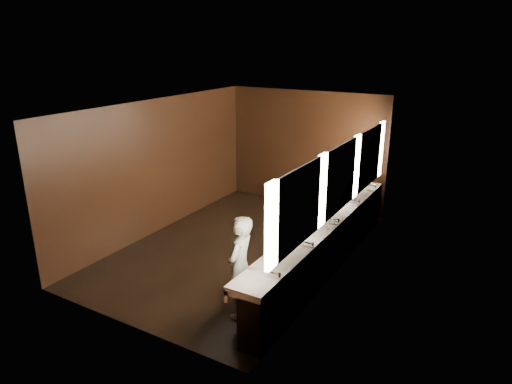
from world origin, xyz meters
TOP-DOWN VIEW (x-y plane):
  - floor at (0.00, 0.00)m, footprint 6.00×6.00m
  - ceiling at (0.00, 0.00)m, footprint 4.00×6.00m
  - wall_back at (0.00, 3.00)m, footprint 4.00×0.02m
  - wall_front at (0.00, -3.00)m, footprint 4.00×0.02m
  - wall_left at (-2.00, 0.00)m, footprint 0.02×6.00m
  - wall_right at (2.00, 0.00)m, footprint 0.02×6.00m
  - sink_counter at (1.79, 0.00)m, footprint 0.55×5.40m
  - mirror_band at (1.98, -0.00)m, footprint 0.06×5.03m
  - person at (1.23, -1.95)m, footprint 0.45×0.62m
  - trash_bin at (1.58, -0.43)m, footprint 0.42×0.42m

SIDE VIEW (x-z plane):
  - floor at x=0.00m, z-range 0.00..0.00m
  - trash_bin at x=1.58m, z-range 0.00..0.58m
  - sink_counter at x=1.79m, z-range -0.01..1.00m
  - person at x=1.23m, z-range 0.00..1.57m
  - wall_back at x=0.00m, z-range 0.00..2.80m
  - wall_front at x=0.00m, z-range 0.00..2.80m
  - wall_left at x=-2.00m, z-range 0.00..2.80m
  - wall_right at x=2.00m, z-range 0.00..2.80m
  - mirror_band at x=1.98m, z-range 1.17..2.32m
  - ceiling at x=0.00m, z-range 2.79..2.81m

